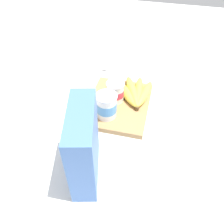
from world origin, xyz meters
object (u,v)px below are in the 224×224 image
Objects in this scene: cutting_board at (119,105)px; cereal_box at (84,146)px; banana_bunch at (135,92)px; yogurt_cup_front at (107,106)px; spoon at (111,70)px; yogurt_cup_back at (115,92)px.

cereal_box is (-0.31, 0.03, 0.11)m from cutting_board.
yogurt_cup_front is at bearing 148.35° from banana_bunch.
cutting_board is at bearing -159.27° from spoon.
banana_bunch is at bearing -44.80° from cutting_board.
yogurt_cup_front is (0.23, -0.00, -0.06)m from cereal_box.
cereal_box is 1.82× the size of spoon.
cutting_board is at bearing -128.13° from yogurt_cup_back.
yogurt_cup_front is 0.16m from banana_bunch.
yogurt_cup_back is 0.09m from banana_bunch.
cereal_box reaches higher than spoon.
yogurt_cup_back reaches higher than spoon.
banana_bunch is (0.04, -0.07, -0.02)m from yogurt_cup_back.
cutting_board is at bearing 160.37° from cereal_box.
banana_bunch is (0.06, -0.06, 0.03)m from cutting_board.
cutting_board is 1.20× the size of cereal_box.
cereal_box is 0.56m from spoon.
banana_bunch reaches higher than spoon.
banana_bunch is (0.36, -0.08, -0.08)m from cereal_box.
yogurt_cup_back is at bearing 163.52° from cereal_box.
cereal_box is 1.23× the size of banana_bunch.
cutting_board is at bearing 135.20° from banana_bunch.
yogurt_cup_back is 0.61× the size of spoon.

